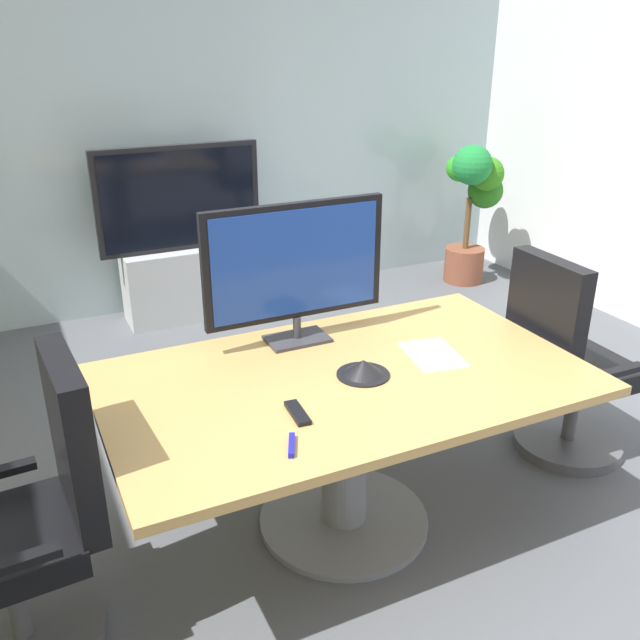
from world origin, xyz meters
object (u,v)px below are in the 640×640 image
(office_chair_left, at_px, (34,536))
(tv_monitor, at_px, (295,265))
(conference_table, at_px, (345,415))
(conference_phone, at_px, (363,369))
(office_chair_right, at_px, (564,374))
(wall_display_unit, at_px, (184,262))
(potted_plant, at_px, (473,196))
(remote_control, at_px, (297,413))

(office_chair_left, distance_m, tv_monitor, 1.46)
(conference_table, height_order, conference_phone, conference_phone)
(conference_phone, bearing_deg, conference_table, 152.63)
(conference_table, distance_m, tv_monitor, 0.68)
(office_chair_right, height_order, wall_display_unit, wall_display_unit)
(conference_table, height_order, potted_plant, potted_plant)
(potted_plant, bearing_deg, office_chair_left, -146.17)
(potted_plant, bearing_deg, wall_display_unit, 173.45)
(tv_monitor, bearing_deg, potted_plant, 38.43)
(office_chair_left, xyz_separation_m, remote_control, (0.95, -0.10, 0.30))
(tv_monitor, height_order, remote_control, tv_monitor)
(office_chair_left, bearing_deg, potted_plant, 120.19)
(conference_table, distance_m, office_chair_left, 1.26)
(wall_display_unit, bearing_deg, conference_phone, -88.96)
(potted_plant, bearing_deg, remote_control, -136.82)
(remote_control, bearing_deg, tv_monitor, 71.13)
(office_chair_left, xyz_separation_m, wall_display_unit, (1.27, 2.76, -0.01))
(conference_phone, bearing_deg, potted_plant, 45.35)
(wall_display_unit, height_order, remote_control, wall_display_unit)
(potted_plant, distance_m, conference_phone, 3.39)
(office_chair_right, bearing_deg, potted_plant, -25.69)
(conference_table, distance_m, office_chair_right, 1.26)
(conference_phone, bearing_deg, remote_control, -155.22)
(office_chair_right, distance_m, remote_control, 1.61)
(conference_table, bearing_deg, potted_plant, 44.24)
(conference_table, distance_m, remote_control, 0.42)
(office_chair_right, height_order, potted_plant, potted_plant)
(office_chair_left, distance_m, wall_display_unit, 3.04)
(office_chair_left, height_order, remote_control, office_chair_left)
(office_chair_left, height_order, wall_display_unit, wall_display_unit)
(conference_phone, relative_size, remote_control, 1.29)
(office_chair_left, relative_size, wall_display_unit, 0.83)
(tv_monitor, xyz_separation_m, potted_plant, (2.49, 1.98, -0.34))
(conference_table, bearing_deg, conference_phone, -27.37)
(conference_table, height_order, tv_monitor, tv_monitor)
(wall_display_unit, xyz_separation_m, potted_plant, (2.43, -0.28, 0.32))
(office_chair_left, height_order, tv_monitor, tv_monitor)
(office_chair_right, xyz_separation_m, wall_display_unit, (-1.24, 2.64, -0.01))
(office_chair_left, bearing_deg, conference_table, 90.84)
(remote_control, bearing_deg, conference_phone, 29.30)
(office_chair_right, xyz_separation_m, remote_control, (-1.56, -0.23, 0.30))
(office_chair_right, xyz_separation_m, tv_monitor, (-1.30, 0.38, 0.65))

